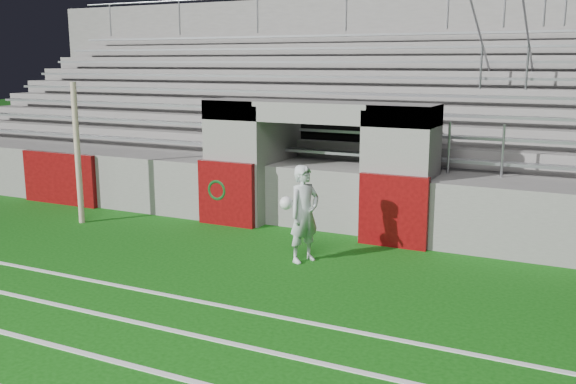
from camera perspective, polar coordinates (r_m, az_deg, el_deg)
The scene contains 5 objects.
ground at distance 10.27m, azimuth -5.50°, elevation -7.73°, with size 90.00×90.00×0.00m, color #0F4E0D.
field_post at distance 14.16m, azimuth -18.20°, elevation 3.26°, with size 0.12×0.12×2.97m, color #BFA88E.
stadium_structure at distance 17.10m, azimuth 8.61°, elevation 5.04°, with size 26.00×8.48×5.42m.
goalkeeper_with_ball at distance 10.91m, azimuth 1.41°, elevation -1.93°, with size 0.66×0.72×1.67m.
hose_coil at distance 13.50m, azimuth -6.24°, elevation 0.25°, with size 0.48×0.14×0.50m.
Camera 1 is at (5.15, -8.23, 3.37)m, focal length 40.00 mm.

